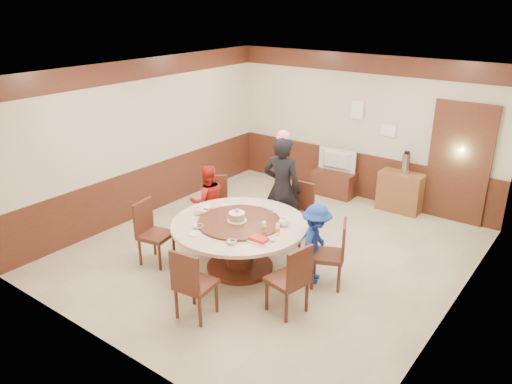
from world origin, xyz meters
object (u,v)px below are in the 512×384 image
Objects in this scene: shrimp_platter at (259,240)px; tv_stand at (334,183)px; banquet_table at (240,236)px; thermos at (406,163)px; side_cabinet at (400,192)px; person_standing at (282,189)px; television at (336,161)px; person_red at (208,201)px; person_blue at (316,244)px; birthday_cake at (237,217)px.

shrimp_platter is 3.92m from tv_stand.
thermos is (1.10, 3.51, 0.41)m from banquet_table.
tv_stand is at bearing -178.75° from side_cabinet.
tv_stand is at bearing 95.23° from banquet_table.
side_cabinet is (1.12, 2.31, -0.51)m from person_standing.
tv_stand is 1.06× the size of side_cabinet.
television reaches higher than shrimp_platter.
television is (-0.32, 3.48, 0.19)m from banquet_table.
side_cabinet is at bearing 178.27° from person_red.
person_blue is 1.18m from birthday_cake.
television is 0.99× the size of side_cabinet.
shrimp_platter reaches higher than side_cabinet.
person_standing is at bearing -83.77° from tv_stand.
person_standing is 6.28× the size of birthday_cake.
birthday_cake reaches higher than television.
person_standing is 1.22m from birthday_cake.
person_red is 1.55× the size of side_cabinet.
person_standing is at bearing 91.83° from birthday_cake.
person_red is 1.92m from shrimp_platter.
person_standing is at bearing 155.62° from person_red.
thermos is at bearing 82.28° from shrimp_platter.
shrimp_platter is (-0.47, -0.69, 0.20)m from person_blue.
birthday_cake is (-0.03, -0.02, 0.31)m from banquet_table.
person_red is 1.07× the size of person_blue.
person_blue reaches higher than television.
birthday_cake is 0.68m from shrimp_platter.
banquet_table is 6.56× the size of shrimp_platter.
person_red reaches higher than banquet_table.
birthday_cake is 0.94× the size of shrimp_platter.
side_cabinet is at bearing 1.25° from tv_stand.
television is 2.08× the size of thermos.
tv_stand is at bearing 94.71° from birthday_cake.
thermos is at bearing -18.79° from person_blue.
person_red is 4.14× the size of shrimp_platter.
person_standing is 2.30m from television.
tv_stand is at bearing -160.67° from person_red.
person_blue reaches higher than thermos.
television is (0.81, 2.91, 0.11)m from person_red.
television is at bearing 95.23° from banquet_table.
banquet_table is at bearing -107.34° from thermos.
person_red is 3.04m from tv_stand.
birthday_cake reaches higher than side_cabinet.
shrimp_platter is at bearing 99.97° from television.
birthday_cake reaches higher than shrimp_platter.
side_cabinet is (0.00, 3.12, -0.20)m from person_blue.
thermos is (0.04, 0.00, 0.56)m from side_cabinet.
thermos is (0.04, 3.12, 0.36)m from person_blue.
person_blue is at bearing -90.82° from thermos.
birthday_cake is at bearing 92.34° from person_blue.
person_red reaches higher than side_cabinet.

